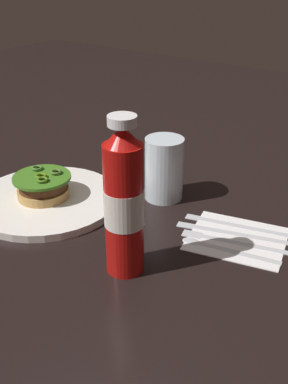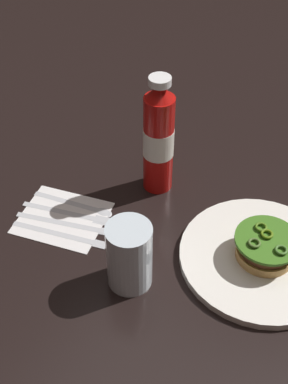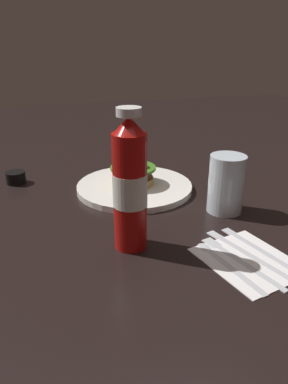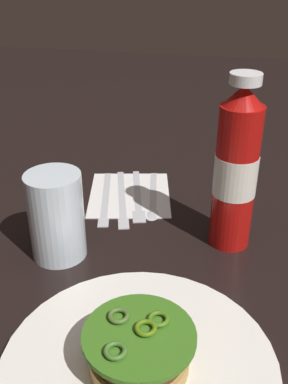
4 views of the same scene
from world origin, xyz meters
name	(u,v)px [view 2 (image 2 of 4)]	position (x,y,z in m)	size (l,w,h in m)	color
ground_plane	(233,205)	(0.00, 0.00, 0.00)	(3.00, 3.00, 0.00)	black
dinner_plate	(260,257)	(0.10, -0.11, 0.01)	(0.30, 0.30, 0.02)	white
burger_sandwich	(266,247)	(0.11, -0.11, 0.04)	(0.12, 0.12, 0.05)	tan
ketchup_bottle	(159,139)	(-0.17, -0.03, 0.12)	(0.06, 0.06, 0.26)	#B4100D
water_glass	(129,256)	(-0.08, -0.27, 0.07)	(0.08, 0.08, 0.13)	silver
napkin	(63,218)	(-0.28, -0.22, 0.00)	(0.17, 0.15, 0.00)	white
steak_knife	(65,234)	(-0.24, -0.25, 0.00)	(0.19, 0.06, 0.00)	silver
butter_knife	(72,224)	(-0.25, -0.22, 0.00)	(0.20, 0.08, 0.00)	silver
fork_utensil	(74,213)	(-0.26, -0.20, 0.00)	(0.19, 0.07, 0.00)	silver
spoon_utensil	(84,205)	(-0.26, -0.17, 0.00)	(0.18, 0.05, 0.00)	silver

